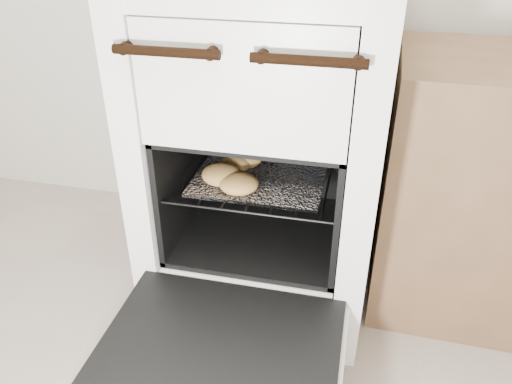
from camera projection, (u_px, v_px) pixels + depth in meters
The scene contains 5 objects.
stove at pixel (268, 151), 1.55m from camera, with size 0.67×0.75×1.03m.
oven_door at pixel (219, 351), 1.22m from camera, with size 0.60×0.47×0.04m.
oven_rack at pixel (263, 174), 1.51m from camera, with size 0.49×0.47×0.01m.
foil_sheet at pixel (261, 175), 1.49m from camera, with size 0.38×0.33×0.01m, color white.
baked_rolls at pixel (234, 170), 1.45m from camera, with size 0.21×0.30×0.06m.
Camera 1 is at (0.43, -0.25, 1.18)m, focal length 35.00 mm.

